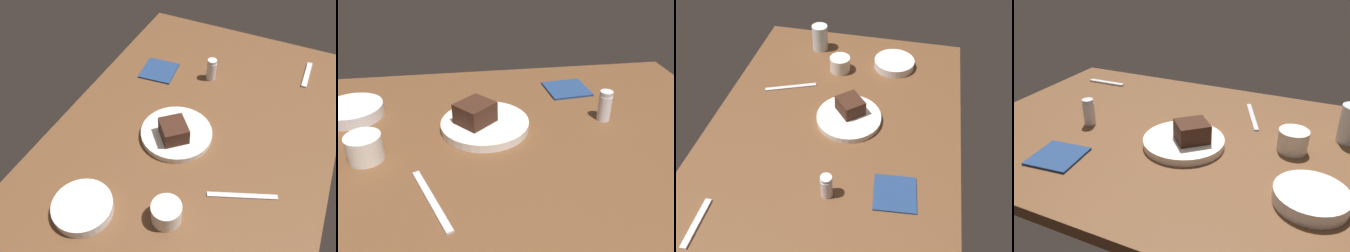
{
  "view_description": "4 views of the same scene",
  "coord_description": "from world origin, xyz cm",
  "views": [
    {
      "loc": [
        74.14,
        24.23,
        86.05
      ],
      "look_at": [
        6.76,
        -6.85,
        7.12
      ],
      "focal_mm": 37.98,
      "sensor_mm": 36.0,
      "label": 1
    },
    {
      "loc": [
        12.01,
        73.81,
        50.52
      ],
      "look_at": [
        1.17,
        -0.27,
        5.64
      ],
      "focal_mm": 38.63,
      "sensor_mm": 36.0,
      "label": 2
    },
    {
      "loc": [
        -83.57,
        -22.09,
        91.81
      ],
      "look_at": [
        0.55,
        -3.8,
        5.27
      ],
      "focal_mm": 39.55,
      "sensor_mm": 36.0,
      "label": 3
    },
    {
      "loc": [
        39.79,
        -80.3,
        51.16
      ],
      "look_at": [
        3.32,
        0.27,
        6.12
      ],
      "focal_mm": 37.59,
      "sensor_mm": 36.0,
      "label": 4
    }
  ],
  "objects": [
    {
      "name": "dining_table",
      "position": [
        0.0,
        0.0,
        1.5
      ],
      "size": [
        120.0,
        84.0,
        3.0
      ],
      "primitive_type": "cube",
      "color": "brown",
      "rests_on": "ground"
    },
    {
      "name": "chocolate_cake_slice",
      "position": [
        8.28,
        -4.28,
        7.7
      ],
      "size": [
        11.24,
        11.17,
        5.23
      ],
      "primitive_type": "cube",
      "rotation": [
        0.0,
        0.0,
        3.85
      ],
      "color": "#381E14",
      "rests_on": "dessert_plate"
    },
    {
      "name": "dessert_spoon",
      "position": [
        -41.74,
        27.47,
        3.35
      ],
      "size": [
        15.03,
        2.08,
        0.7
      ],
      "primitive_type": "cube",
      "rotation": [
        0.0,
        0.0,
        3.16
      ],
      "color": "silver",
      "rests_on": "dining_table"
    },
    {
      "name": "dessert_plate",
      "position": [
        5.93,
        -4.34,
        4.04
      ],
      "size": [
        22.09,
        22.09,
        2.08
      ],
      "primitive_type": "cylinder",
      "color": "white",
      "rests_on": "dining_table"
    },
    {
      "name": "butter_knife",
      "position": [
        18.59,
        20.68,
        3.25
      ],
      "size": [
        8.28,
        18.19,
        0.5
      ],
      "primitive_type": "cube",
      "rotation": [
        0.0,
        0.0,
        5.09
      ],
      "color": "silver",
      "rests_on": "dining_table"
    },
    {
      "name": "coffee_cup",
      "position": [
        33.18,
        4.89,
        5.97
      ],
      "size": [
        7.88,
        7.88,
        5.94
      ],
      "primitive_type": "cylinder",
      "color": "silver",
      "rests_on": "dining_table"
    },
    {
      "name": "folded_napkin",
      "position": [
        -21.04,
        -23.39,
        3.3
      ],
      "size": [
        13.43,
        13.31,
        0.6
      ],
      "primitive_type": "cube",
      "rotation": [
        0.0,
        0.0,
        0.1
      ],
      "color": "navy",
      "rests_on": "dining_table"
    },
    {
      "name": "side_bowl",
      "position": [
        40.15,
        -15.77,
        4.57
      ],
      "size": [
        15.84,
        15.84,
        3.15
      ],
      "primitive_type": "cylinder",
      "color": "silver",
      "rests_on": "dining_table"
    },
    {
      "name": "salt_shaker",
      "position": [
        -25.28,
        -4.41,
        7.0
      ],
      "size": [
        3.47,
        3.47,
        8.1
      ],
      "color": "silver",
      "rests_on": "dining_table"
    }
  ]
}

